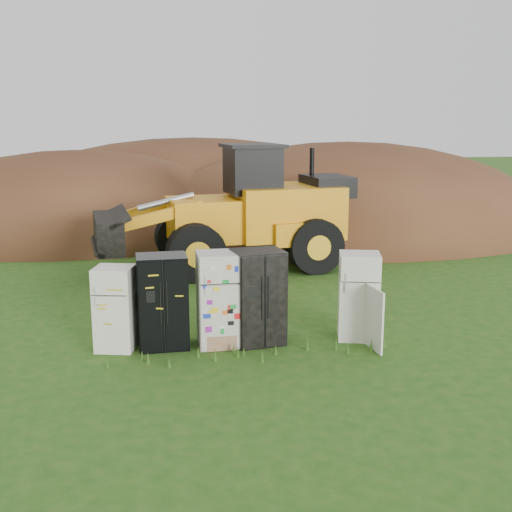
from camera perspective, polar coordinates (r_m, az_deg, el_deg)
The scene contains 10 objects.
ground at distance 13.17m, azimuth -1.12°, elevation -7.72°, with size 120.00×120.00×0.00m, color #205015.
fridge_leftmost at distance 12.89m, azimuth -12.40°, elevation -4.57°, with size 0.73×0.70×1.66m, color white, non-canonical shape.
fridge_black_side at distance 12.82m, azimuth -8.30°, elevation -4.03°, with size 0.97×0.77×1.87m, color black, non-canonical shape.
fridge_sticker at distance 12.81m, azimuth -3.32°, elevation -3.85°, with size 0.84×0.78×1.90m, color silver, non-canonical shape.
fridge_dark_mid at distance 12.92m, azimuth 0.17°, elevation -3.66°, with size 0.98×0.80×1.92m, color black, non-canonical shape.
fridge_open_door at distance 13.38m, azimuth 9.11°, elevation -3.53°, with size 0.81×0.75×1.79m, color white, non-canonical shape.
wheel_loader at distance 19.13m, azimuth -3.03°, elevation 4.29°, with size 7.72×3.13×3.73m, color orange, non-canonical shape.
dirt_mound_right at distance 26.54m, azimuth 7.93°, elevation 2.31°, with size 16.94×12.42×7.15m, color #472616.
dirt_mound_left at distance 26.68m, azimuth -15.41°, elevation 2.04°, with size 14.51×10.88×6.55m, color #472616.
dirt_mound_back at distance 30.45m, azimuth -5.54°, elevation 3.63°, with size 19.60×13.06×7.24m, color #472616.
Camera 1 is at (-1.50, -12.30, 4.47)m, focal length 45.00 mm.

